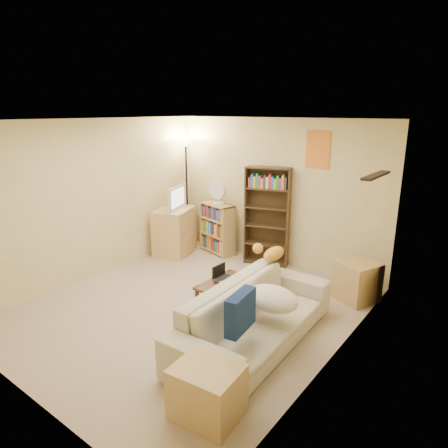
# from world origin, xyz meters

# --- Properties ---
(room) EXTENTS (4.50, 4.54, 2.52)m
(room) POSITION_xyz_m (0.00, 0.01, 1.62)
(room) COLOR tan
(room) RESTS_ON ground
(sofa) EXTENTS (2.42, 1.11, 0.69)m
(sofa) POSITION_xyz_m (1.17, -0.18, 0.34)
(sofa) COLOR beige
(sofa) RESTS_ON ground
(navy_pillow) EXTENTS (0.20, 0.47, 0.41)m
(navy_pillow) POSITION_xyz_m (1.30, -0.68, 0.66)
(navy_pillow) COLOR navy
(navy_pillow) RESTS_ON sofa
(cream_blanket) EXTENTS (0.63, 0.45, 0.27)m
(cream_blanket) POSITION_xyz_m (1.34, -0.12, 0.59)
(cream_blanket) COLOR silver
(cream_blanket) RESTS_ON sofa
(tabby_cat) EXTENTS (0.54, 0.21, 0.19)m
(tabby_cat) POSITION_xyz_m (0.83, 0.71, 0.78)
(tabby_cat) COLOR gold
(tabby_cat) RESTS_ON sofa
(coffee_table) EXTENTS (0.46, 0.81, 0.36)m
(coffee_table) POSITION_xyz_m (0.33, 0.33, 0.22)
(coffee_table) COLOR #48271C
(coffee_table) RESTS_ON ground
(laptop) EXTENTS (0.41, 0.35, 0.02)m
(laptop) POSITION_xyz_m (0.30, 0.39, 0.37)
(laptop) COLOR black
(laptop) RESTS_ON coffee_table
(laptop_screen) EXTENTS (0.02, 0.27, 0.18)m
(laptop_screen) POSITION_xyz_m (0.19, 0.39, 0.46)
(laptop_screen) COLOR white
(laptop_screen) RESTS_ON laptop
(mug) EXTENTS (0.17, 0.17, 0.09)m
(mug) POSITION_xyz_m (0.44, 0.15, 0.40)
(mug) COLOR white
(mug) RESTS_ON coffee_table
(tv_remote) EXTENTS (0.08, 0.15, 0.02)m
(tv_remote) POSITION_xyz_m (0.43, 0.59, 0.36)
(tv_remote) COLOR black
(tv_remote) RESTS_ON coffee_table
(tv_stand) EXTENTS (0.80, 0.94, 0.86)m
(tv_stand) POSITION_xyz_m (-1.70, 1.46, 0.43)
(tv_stand) COLOR tan
(tv_stand) RESTS_ON ground
(television) EXTENTS (0.80, 0.55, 0.42)m
(television) POSITION_xyz_m (-1.70, 1.46, 1.07)
(television) COLOR black
(television) RESTS_ON tv_stand
(tall_bookshelf) EXTENTS (0.81, 0.47, 1.71)m
(tall_bookshelf) POSITION_xyz_m (-0.05, 2.05, 0.90)
(tall_bookshelf) COLOR #442E1A
(tall_bookshelf) RESTS_ON ground
(short_bookshelf) EXTENTS (0.79, 0.48, 0.95)m
(short_bookshelf) POSITION_xyz_m (-1.08, 1.97, 0.48)
(short_bookshelf) COLOR tan
(short_bookshelf) RESTS_ON ground
(desk_fan) EXTENTS (0.34, 0.19, 0.45)m
(desk_fan) POSITION_xyz_m (-1.03, 1.93, 1.18)
(desk_fan) COLOR silver
(desk_fan) RESTS_ON short_bookshelf
(floor_lamp) EXTENTS (0.36, 0.36, 2.10)m
(floor_lamp) POSITION_xyz_m (-1.80, 1.94, 1.68)
(floor_lamp) COLOR black
(floor_lamp) RESTS_ON ground
(side_table) EXTENTS (0.65, 0.65, 0.57)m
(side_table) POSITION_xyz_m (1.72, 1.61, 0.28)
(side_table) COLOR tan
(side_table) RESTS_ON ground
(end_cabinet) EXTENTS (0.62, 0.53, 0.48)m
(end_cabinet) POSITION_xyz_m (1.46, -1.40, 0.24)
(end_cabinet) COLOR #DDB66C
(end_cabinet) RESTS_ON ground
(book_stacks) EXTENTS (0.85, 0.35, 0.19)m
(book_stacks) POSITION_xyz_m (0.49, 1.42, 0.08)
(book_stacks) COLOR red
(book_stacks) RESTS_ON ground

